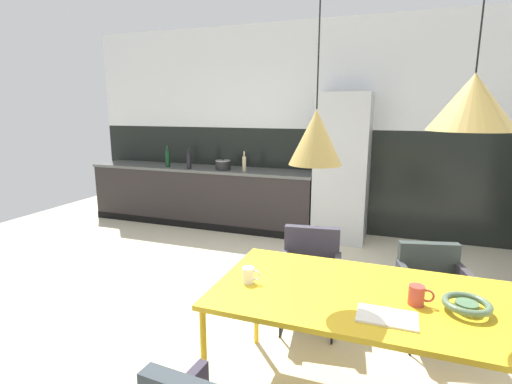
% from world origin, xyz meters
% --- Properties ---
extents(ground_plane, '(9.18, 9.18, 0.00)m').
position_xyz_m(ground_plane, '(0.00, 0.00, 0.00)').
color(ground_plane, beige).
extents(back_wall_splashback_dark, '(7.06, 0.12, 1.48)m').
position_xyz_m(back_wall_splashback_dark, '(0.00, 2.85, 0.74)').
color(back_wall_splashback_dark, black).
rests_on(back_wall_splashback_dark, ground).
extents(back_wall_panel_upper, '(7.06, 0.12, 1.48)m').
position_xyz_m(back_wall_panel_upper, '(0.00, 2.85, 2.21)').
color(back_wall_panel_upper, silver).
rests_on(back_wall_panel_upper, back_wall_splashback_dark).
extents(kitchen_counter, '(3.56, 0.63, 0.88)m').
position_xyz_m(kitchen_counter, '(-1.61, 2.49, 0.44)').
color(kitchen_counter, '#282323').
rests_on(kitchen_counter, ground).
extents(refrigerator_column, '(0.69, 0.60, 1.96)m').
position_xyz_m(refrigerator_column, '(0.52, 2.49, 0.98)').
color(refrigerator_column, '#ADAFB2').
rests_on(refrigerator_column, ground).
extents(dining_table, '(1.82, 0.92, 0.74)m').
position_xyz_m(dining_table, '(1.16, -0.64, 0.70)').
color(dining_table, gold).
rests_on(dining_table, ground).
extents(armchair_facing_counter, '(0.54, 0.53, 0.80)m').
position_xyz_m(armchair_facing_counter, '(0.60, 0.20, 0.52)').
color(armchair_facing_counter, '#37343C').
rests_on(armchair_facing_counter, ground).
extents(armchair_near_window, '(0.58, 0.57, 0.73)m').
position_xyz_m(armchair_near_window, '(1.53, 0.32, 0.49)').
color(armchair_near_window, '#37343C').
rests_on(armchair_near_window, ground).
extents(fruit_bowl, '(0.24, 0.24, 0.06)m').
position_xyz_m(fruit_bowl, '(1.60, -0.68, 0.78)').
color(fruit_bowl, '#4C704C').
rests_on(fruit_bowl, dining_table).
extents(open_book, '(0.29, 0.19, 0.02)m').
position_xyz_m(open_book, '(1.22, -0.88, 0.75)').
color(open_book, white).
rests_on(open_book, dining_table).
extents(mug_dark_espresso, '(0.12, 0.07, 0.09)m').
position_xyz_m(mug_dark_espresso, '(0.43, -0.74, 0.79)').
color(mug_dark_espresso, white).
rests_on(mug_dark_espresso, dining_table).
extents(mug_white_ceramic, '(0.13, 0.08, 0.11)m').
position_xyz_m(mug_white_ceramic, '(1.37, -0.68, 0.80)').
color(mug_white_ceramic, '#B23D33').
rests_on(mug_white_ceramic, dining_table).
extents(cooking_pot, '(0.22, 0.22, 0.16)m').
position_xyz_m(cooking_pot, '(-1.19, 2.39, 0.96)').
color(cooking_pot, black).
rests_on(cooking_pot, kitchen_counter).
extents(bottle_vinegar_dark, '(0.07, 0.07, 0.32)m').
position_xyz_m(bottle_vinegar_dark, '(-1.69, 2.28, 1.02)').
color(bottle_vinegar_dark, black).
rests_on(bottle_vinegar_dark, kitchen_counter).
extents(bottle_wine_green, '(0.06, 0.06, 0.28)m').
position_xyz_m(bottle_wine_green, '(-0.85, 2.38, 1.00)').
color(bottle_wine_green, tan).
rests_on(bottle_wine_green, kitchen_counter).
extents(bottle_spice_small, '(0.07, 0.07, 0.33)m').
position_xyz_m(bottle_spice_small, '(-2.09, 2.34, 1.02)').
color(bottle_spice_small, '#0F3319').
rests_on(bottle_spice_small, kitchen_counter).
extents(pendant_lamp_over_table_near, '(0.29, 0.29, 1.44)m').
position_xyz_m(pendant_lamp_over_table_near, '(0.80, -0.67, 1.61)').
color(pendant_lamp_over_table_near, black).
extents(pendant_lamp_over_table_far, '(0.39, 0.39, 1.24)m').
position_xyz_m(pendant_lamp_over_table_far, '(1.52, -0.68, 1.79)').
color(pendant_lamp_over_table_far, black).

